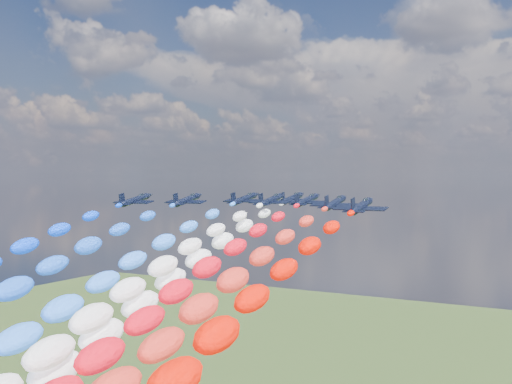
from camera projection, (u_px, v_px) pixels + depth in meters
The scene contains 12 objects.
jet_0 at pixel (135, 200), 145.93m from camera, with size 9.76×13.08×2.88m, color black, non-canonical shape.
jet_1 at pixel (187, 200), 146.37m from camera, with size 9.76×13.08×2.88m, color black, non-canonical shape.
jet_2 at pixel (244, 199), 152.96m from camera, with size 9.76×13.08×2.88m, color black, non-canonical shape.
trail_2 at pixel (43, 342), 98.85m from camera, with size 6.12×120.30×44.78m, color #3077FF, non-canonical shape.
jet_3 at pixel (271, 200), 145.25m from camera, with size 9.76×13.08×2.88m, color black, non-canonical shape.
trail_3 at pixel (68, 356), 91.14m from camera, with size 6.12×120.30×44.78m, color white, non-canonical shape.
jet_4 at pixel (292, 199), 155.57m from camera, with size 9.76×13.08×2.88m, color black, non-canonical shape.
trail_4 at pixel (121, 338), 101.46m from camera, with size 6.12×120.30×44.78m, color white, non-canonical shape.
jet_5 at pixel (307, 200), 144.13m from camera, with size 9.76×13.08×2.88m, color black, non-canonical shape.
trail_5 at pixel (123, 358), 90.03m from camera, with size 6.12×120.30×44.78m, color red, non-canonical shape.
jet_6 at pixel (335, 203), 130.70m from camera, with size 9.76×13.08×2.88m, color black, non-canonical shape.
jet_7 at pixel (361, 206), 116.40m from camera, with size 9.76×13.08×2.88m, color black, non-canonical shape.
Camera 1 is at (67.99, -118.02, 102.67)m, focal length 44.60 mm.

